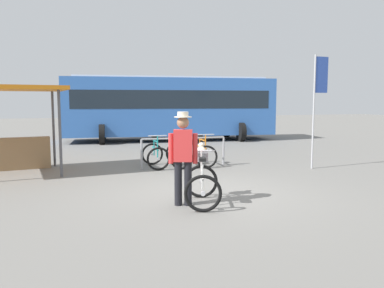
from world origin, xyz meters
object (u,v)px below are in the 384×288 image
object	(u,v)px
racked_bike_teal	(155,155)
market_stall	(3,121)
banner_flag	(318,90)
featured_bicycle	(202,177)
person_with_featured_bike	(183,154)
racked_bike_orange	(202,153)
racked_bike_blue	(179,154)
bus_distant	(170,105)

from	to	relation	value
racked_bike_teal	market_stall	world-z (taller)	market_stall
racked_bike_teal	banner_flag	bearing A→B (deg)	-19.68
racked_bike_teal	featured_bicycle	xyz separation A→B (m)	(-0.03, -4.09, 0.12)
person_with_featured_bike	banner_flag	size ratio (longest dim) A/B	0.54
racked_bike_teal	person_with_featured_bike	world-z (taller)	person_with_featured_bike
racked_bike_teal	racked_bike_orange	bearing A→B (deg)	-2.68
racked_bike_teal	market_stall	bearing A→B (deg)	173.21
banner_flag	racked_bike_orange	bearing A→B (deg)	153.20
racked_bike_teal	featured_bicycle	size ratio (longest dim) A/B	0.92
racked_bike_blue	person_with_featured_bike	xyz separation A→B (m)	(-1.12, -4.12, 0.58)
racked_bike_teal	banner_flag	xyz separation A→B (m)	(4.35, -1.55, 1.86)
racked_bike_orange	person_with_featured_bike	xyz separation A→B (m)	(-1.82, -4.08, 0.58)
person_with_featured_bike	bus_distant	xyz separation A→B (m)	(2.89, 11.68, 0.79)
racked_bike_blue	bus_distant	bearing A→B (deg)	76.82
racked_bike_teal	racked_bike_orange	world-z (taller)	same
racked_bike_blue	bus_distant	xyz separation A→B (m)	(1.77, 7.56, 1.37)
bus_distant	banner_flag	bearing A→B (deg)	-78.33
bus_distant	banner_flag	size ratio (longest dim) A/B	3.20
racked_bike_teal	racked_bike_orange	size ratio (longest dim) A/B	1.00
featured_bicycle	bus_distant	size ratio (longest dim) A/B	0.12
racked_bike_orange	bus_distant	size ratio (longest dim) A/B	0.11
featured_bicycle	market_stall	distance (m)	6.12
racked_bike_orange	bus_distant	world-z (taller)	bus_distant
person_with_featured_bike	market_stall	xyz separation A→B (m)	(-3.58, 4.63, 0.45)
banner_flag	market_stall	bearing A→B (deg)	166.33
featured_bicycle	banner_flag	distance (m)	5.35
racked_bike_teal	racked_bike_blue	world-z (taller)	same
racked_bike_blue	banner_flag	size ratio (longest dim) A/B	0.36
racked_bike_orange	market_stall	size ratio (longest dim) A/B	0.34
racked_bike_orange	banner_flag	xyz separation A→B (m)	(2.95, -1.49, 1.86)
racked_bike_blue	banner_flag	distance (m)	4.37
racked_bike_orange	person_with_featured_bike	bearing A→B (deg)	-113.99
person_with_featured_bike	bus_distant	world-z (taller)	bus_distant
racked_bike_orange	market_stall	world-z (taller)	market_stall
featured_bicycle	bus_distant	world-z (taller)	bus_distant
racked_bike_blue	market_stall	world-z (taller)	market_stall
featured_bicycle	market_stall	size ratio (longest dim) A/B	0.38
featured_bicycle	market_stall	xyz separation A→B (m)	(-3.97, 4.57, 0.91)
bus_distant	banner_flag	distance (m)	9.29
person_with_featured_bike	market_stall	size ratio (longest dim) A/B	0.52
racked_bike_orange	featured_bicycle	xyz separation A→B (m)	(-1.43, -4.02, 0.12)
person_with_featured_bike	racked_bike_orange	bearing A→B (deg)	66.01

